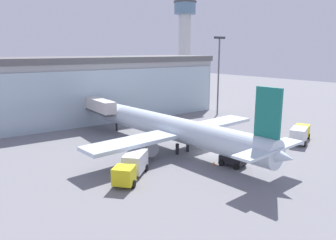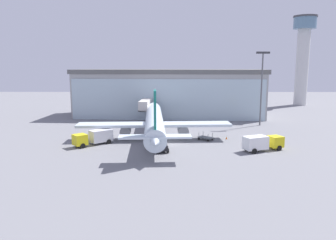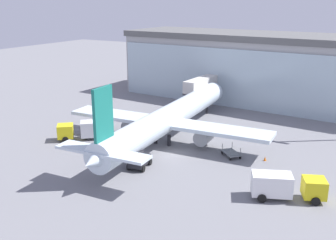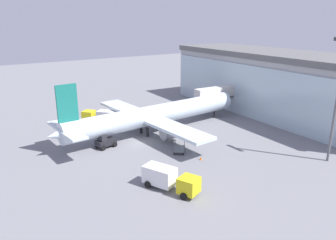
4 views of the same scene
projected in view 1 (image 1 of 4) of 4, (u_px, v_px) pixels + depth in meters
name	position (u px, v px, depth m)	size (l,w,h in m)	color
ground	(208.00, 153.00, 48.11)	(240.00, 240.00, 0.00)	slate
terminal_building	(98.00, 87.00, 73.29)	(54.57, 19.67, 13.40)	#9E9E9E
jet_bridge	(95.00, 105.00, 62.53)	(3.12, 14.24, 5.94)	beige
control_tower	(185.00, 38.00, 119.98)	(8.23, 8.23, 31.91)	silver
apron_light_mast	(219.00, 69.00, 74.15)	(3.20, 0.40, 17.76)	#59595E
airplane	(173.00, 128.00, 49.20)	(30.37, 39.60, 10.90)	silver
catering_truck	(132.00, 166.00, 38.74)	(7.02, 6.36, 2.65)	yellow
fuel_truck	(300.00, 133.00, 53.66)	(7.59, 4.79, 2.65)	yellow
baggage_cart	(226.00, 138.00, 54.75)	(3.15, 3.06, 1.50)	slate
pushback_tug	(233.00, 159.00, 42.73)	(2.66, 3.47, 2.30)	black
safety_cone_nose	(214.00, 163.00, 43.08)	(0.36, 0.36, 0.55)	orange
safety_cone_wingtip	(239.00, 134.00, 57.99)	(0.36, 0.36, 0.55)	orange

